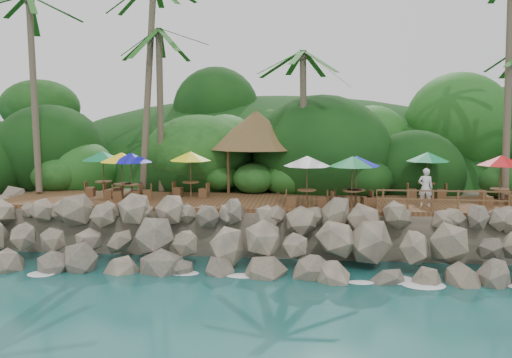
# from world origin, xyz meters

# --- Properties ---
(ground) EXTENTS (140.00, 140.00, 0.00)m
(ground) POSITION_xyz_m (0.00, 0.00, 0.00)
(ground) COLOR #19514F
(ground) RESTS_ON ground
(land_base) EXTENTS (32.00, 25.20, 2.10)m
(land_base) POSITION_xyz_m (0.00, 16.00, 1.05)
(land_base) COLOR gray
(land_base) RESTS_ON ground
(jungle_hill) EXTENTS (44.80, 28.00, 15.40)m
(jungle_hill) POSITION_xyz_m (0.00, 23.50, 0.00)
(jungle_hill) COLOR #143811
(jungle_hill) RESTS_ON ground
(seawall) EXTENTS (29.00, 4.00, 2.30)m
(seawall) POSITION_xyz_m (0.00, 2.00, 1.15)
(seawall) COLOR gray
(seawall) RESTS_ON ground
(terrace) EXTENTS (26.00, 5.00, 0.20)m
(terrace) POSITION_xyz_m (0.00, 6.00, 2.20)
(terrace) COLOR brown
(terrace) RESTS_ON land_base
(jungle_foliage) EXTENTS (44.00, 16.00, 12.00)m
(jungle_foliage) POSITION_xyz_m (0.00, 15.00, 0.00)
(jungle_foliage) COLOR #143811
(jungle_foliage) RESTS_ON ground
(foam_line) EXTENTS (25.20, 0.80, 0.06)m
(foam_line) POSITION_xyz_m (0.00, 0.30, 0.03)
(foam_line) COLOR white
(foam_line) RESTS_ON ground
(palms) EXTENTS (32.69, 7.34, 13.14)m
(palms) POSITION_xyz_m (0.75, 8.58, 12.17)
(palms) COLOR brown
(palms) RESTS_ON ground
(palapa) EXTENTS (5.59, 5.59, 4.60)m
(palapa) POSITION_xyz_m (-0.38, 9.72, 5.79)
(palapa) COLOR brown
(palapa) RESTS_ON ground
(dining_clusters) EXTENTS (22.26, 5.44, 2.42)m
(dining_clusters) POSITION_xyz_m (0.86, 5.68, 4.31)
(dining_clusters) COLOR brown
(dining_clusters) RESTS_ON terrace
(railing) EXTENTS (7.20, 0.10, 1.00)m
(railing) POSITION_xyz_m (9.34, 3.65, 2.91)
(railing) COLOR brown
(railing) RESTS_ON terrace
(waiter) EXTENTS (0.74, 0.55, 1.85)m
(waiter) POSITION_xyz_m (8.17, 4.91, 3.22)
(waiter) COLOR silver
(waiter) RESTS_ON terrace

